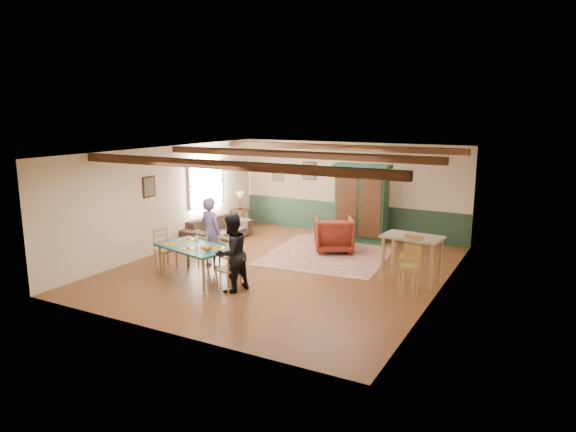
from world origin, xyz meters
The scene contains 35 objects.
floor centered at (0.00, 0.00, 0.00)m, with size 8.00×8.00×0.00m, color #582E18.
wall_back centered at (0.00, 4.00, 1.35)m, with size 7.00×0.02×2.70m, color beige.
wall_left centered at (-3.50, 0.00, 1.35)m, with size 0.02×8.00×2.70m, color beige.
wall_right centered at (3.50, 0.00, 1.35)m, with size 0.02×8.00×2.70m, color beige.
ceiling centered at (0.00, 0.00, 2.70)m, with size 7.00×8.00×0.02m, color white.
wainscot_back centered at (0.00, 3.98, 0.45)m, with size 6.95×0.03×0.90m, color #223E2E.
ceiling_beam_front centered at (0.00, -2.30, 2.61)m, with size 6.95×0.16×0.16m, color black.
ceiling_beam_mid centered at (0.00, 0.40, 2.61)m, with size 6.95×0.16×0.16m, color black.
ceiling_beam_back centered at (0.00, 3.00, 2.61)m, with size 6.95×0.16×0.16m, color black.
window_left centered at (-3.47, 1.70, 1.55)m, with size 0.06×1.60×1.30m, color white, non-canonical shape.
picture_left_wall centered at (-3.47, -0.60, 1.75)m, with size 0.04×0.42×0.52m, color gray, non-canonical shape.
picture_back_a centered at (-1.30, 3.97, 1.80)m, with size 0.45×0.04×0.55m, color gray, non-canonical shape.
picture_back_b centered at (-2.40, 3.97, 1.65)m, with size 0.38×0.04×0.48m, color gray, non-canonical shape.
dining_table centered at (-1.36, -1.53, 0.36)m, with size 1.72×0.96×0.72m, color #1C5853, non-canonical shape.
dining_chair_far_left centered at (-1.57, -0.77, 0.45)m, with size 0.40×0.42×0.91m, color #A48552, non-canonical shape.
dining_chair_far_right centered at (-0.83, -0.96, 0.45)m, with size 0.40×0.42×0.91m, color #A48552, non-canonical shape.
dining_chair_end_left centered at (-2.43, -1.27, 0.45)m, with size 0.40×0.42×0.91m, color #A48552, non-canonical shape.
dining_chair_end_right centered at (-0.30, -1.80, 0.45)m, with size 0.40×0.42×0.91m, color #A48552, non-canonical shape.
person_man centered at (-1.55, -0.70, 0.83)m, with size 0.60×0.40×1.65m, color slate.
person_woman centered at (-0.20, -1.82, 0.79)m, with size 0.77×0.60×1.58m, color black.
person_child centered at (-0.81, -0.88, 0.48)m, with size 0.47×0.31×0.96m, color navy.
cat centered at (-0.88, -1.75, 0.80)m, with size 0.34×0.13×0.17m, color orange, non-canonical shape.
place_setting_near_left centered at (-1.93, -1.64, 0.77)m, with size 0.38×0.29×0.11m, color gold, non-canonical shape.
place_setting_near_center centered at (-1.33, -1.79, 0.77)m, with size 0.38×0.29×0.11m, color gold, non-canonical shape.
place_setting_far_left centered at (-1.82, -1.17, 0.77)m, with size 0.38×0.29×0.11m, color gold, non-canonical shape.
place_setting_far_right centered at (-0.80, -1.43, 0.77)m, with size 0.38×0.29×0.11m, color gold, non-canonical shape.
area_rug centered at (0.41, 1.66, 0.01)m, with size 2.93×3.48×0.01m, color #C9AF92.
armoire centered at (0.68, 3.21, 1.08)m, with size 1.53×0.61×2.16m, color #143324.
armchair centered at (0.42, 1.91, 0.45)m, with size 0.96×0.99×0.90m, color #531610.
sofa centered at (-2.91, 1.41, 0.33)m, with size 2.24×0.87×0.65m, color #362821.
end_table centered at (-3.20, 3.00, 0.30)m, with size 0.49×0.49×0.60m, color black, non-canonical shape.
table_lamp centered at (-3.20, 3.00, 0.87)m, with size 0.30×0.30×0.55m, color #D0C486, non-canonical shape.
counter_table centered at (2.84, 0.43, 0.51)m, with size 1.22×0.71×1.02m, color #B8AC8F, non-canonical shape.
bar_stool_left centered at (2.90, 0.03, 0.55)m, with size 0.39×0.43×1.09m, color #A47E40, non-canonical shape.
bar_stool_right centered at (3.04, -0.48, 0.51)m, with size 0.36×0.39×1.01m, color #A47E40, non-canonical shape.
Camera 1 is at (5.49, -10.00, 3.58)m, focal length 32.00 mm.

